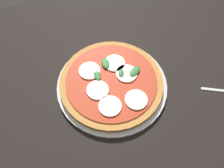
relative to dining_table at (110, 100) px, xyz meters
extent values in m
plane|color=#2D2B28|center=(0.00, 0.00, -0.63)|extent=(6.00, 6.00, 0.00)
cube|color=black|center=(0.00, 0.00, 0.05)|extent=(1.52, 1.15, 0.04)
cube|color=black|center=(-0.68, -0.50, -0.30)|extent=(0.07, 0.07, 0.66)
cylinder|color=silver|center=(-0.01, -0.01, 0.08)|extent=(0.37, 0.37, 0.01)
cylinder|color=#C6843F|center=(-0.01, -0.01, 0.10)|extent=(0.34, 0.34, 0.02)
cylinder|color=#B7381E|center=(-0.01, -0.01, 0.11)|extent=(0.30, 0.30, 0.00)
cylinder|color=#F4EACC|center=(0.04, 0.00, 0.11)|extent=(0.07, 0.07, 0.00)
cylinder|color=#F4EACC|center=(0.04, 0.07, 0.11)|extent=(0.07, 0.07, 0.00)
cylinder|color=#F4EACC|center=(-0.04, 0.09, 0.11)|extent=(0.07, 0.07, 0.00)
cylinder|color=#F4EACC|center=(-0.07, -0.01, 0.11)|extent=(0.07, 0.07, 0.00)
cylinder|color=#F4EACC|center=(-0.05, -0.06, 0.11)|extent=(0.07, 0.07, 0.00)
cylinder|color=#F4EACC|center=(0.03, -0.08, 0.11)|extent=(0.07, 0.07, 0.00)
ellipsoid|color=#286B2D|center=(-0.09, 0.00, 0.12)|extent=(0.05, 0.04, 0.00)
ellipsoid|color=#286B2D|center=(0.02, -0.05, 0.12)|extent=(0.03, 0.04, 0.00)
ellipsoid|color=#286B2D|center=(-0.05, -0.02, 0.12)|extent=(0.03, 0.03, 0.00)
ellipsoid|color=#286B2D|center=(-0.03, -0.08, 0.12)|extent=(0.04, 0.05, 0.00)
cube|color=silver|center=(-0.30, 0.18, 0.08)|extent=(0.08, 0.06, 0.00)
camera|label=1|loc=(0.17, 0.31, 0.70)|focal=34.69mm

